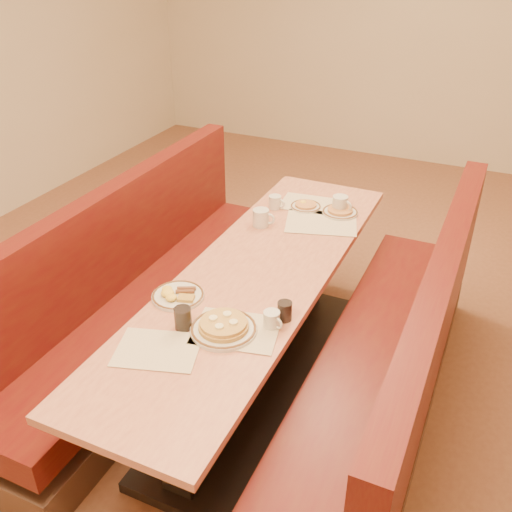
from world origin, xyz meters
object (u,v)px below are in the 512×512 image
at_px(booth_left, 144,300).
at_px(pancake_plate, 224,327).
at_px(eggs_plate, 177,295).
at_px(coffee_mug_d, 275,202).
at_px(booth_right, 390,370).
at_px(coffee_mug_a, 272,319).
at_px(soda_tumbler_mid, 285,311).
at_px(coffee_mug_c, 341,204).
at_px(coffee_mug_b, 262,218).
at_px(soda_tumbler_near, 183,318).
at_px(diner_table, 257,330).

xyz_separation_m(booth_left, pancake_plate, (0.80, -0.51, 0.41)).
relative_size(eggs_plate, coffee_mug_d, 2.28).
bearing_deg(pancake_plate, eggs_plate, 156.50).
height_order(booth_right, pancake_plate, booth_right).
height_order(coffee_mug_a, soda_tumbler_mid, soda_tumbler_mid).
xyz_separation_m(pancake_plate, coffee_mug_c, (0.10, 1.36, 0.03)).
bearing_deg(coffee_mug_b, soda_tumbler_near, -89.67).
distance_m(coffee_mug_a, soda_tumbler_mid, 0.08).
bearing_deg(eggs_plate, coffee_mug_c, 70.96).
distance_m(booth_right, coffee_mug_d, 1.27).
relative_size(eggs_plate, soda_tumbler_mid, 2.74).
bearing_deg(coffee_mug_c, eggs_plate, -91.80).
distance_m(diner_table, soda_tumbler_mid, 0.60).
relative_size(booth_left, coffee_mug_b, 18.42).
relative_size(pancake_plate, coffee_mug_d, 2.67).
xyz_separation_m(booth_right, pancake_plate, (-0.66, -0.51, 0.41)).
bearing_deg(eggs_plate, soda_tumbler_mid, 5.78).
xyz_separation_m(coffee_mug_b, coffee_mug_d, (-0.02, 0.25, -0.01)).
relative_size(coffee_mug_d, soda_tumbler_mid, 1.20).
relative_size(coffee_mug_c, coffee_mug_d, 1.21).
height_order(eggs_plate, coffee_mug_c, coffee_mug_c).
bearing_deg(booth_right, coffee_mug_b, 152.45).
height_order(diner_table, booth_right, booth_right).
bearing_deg(coffee_mug_a, booth_left, -178.76).
bearing_deg(diner_table, booth_left, 180.00).
xyz_separation_m(diner_table, coffee_mug_a, (0.25, -0.39, 0.42)).
bearing_deg(soda_tumbler_mid, booth_right, 34.95).
distance_m(booth_left, soda_tumbler_mid, 1.15).
xyz_separation_m(diner_table, coffee_mug_b, (-0.19, 0.48, 0.43)).
relative_size(coffee_mug_d, soda_tumbler_near, 1.05).
bearing_deg(pancake_plate, coffee_mug_c, 85.70).
bearing_deg(coffee_mug_c, soda_tumbler_near, -83.76).
distance_m(coffee_mug_c, soda_tumbler_near, 1.44).
bearing_deg(soda_tumbler_near, coffee_mug_c, 79.00).
xyz_separation_m(booth_right, coffee_mug_c, (-0.56, 0.85, 0.44)).
height_order(coffee_mug_b, soda_tumbler_mid, coffee_mug_b).
bearing_deg(booth_right, coffee_mug_d, 142.02).
relative_size(booth_right, coffee_mug_d, 22.80).
bearing_deg(eggs_plate, coffee_mug_a, -2.55).
distance_m(coffee_mug_b, coffee_mug_c, 0.52).
relative_size(diner_table, soda_tumbler_near, 24.00).
xyz_separation_m(diner_table, eggs_plate, (-0.25, -0.37, 0.39)).
bearing_deg(booth_right, soda_tumbler_near, -146.10).
bearing_deg(booth_right, pancake_plate, -142.38).
bearing_deg(booth_left, pancake_plate, -32.30).
bearing_deg(soda_tumbler_near, coffee_mug_a, 25.49).
xyz_separation_m(pancake_plate, eggs_plate, (-0.32, 0.14, -0.01)).
bearing_deg(coffee_mug_d, booth_right, -28.23).
xyz_separation_m(coffee_mug_b, soda_tumbler_mid, (0.47, -0.80, -0.01)).
distance_m(eggs_plate, soda_tumbler_near, 0.24).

